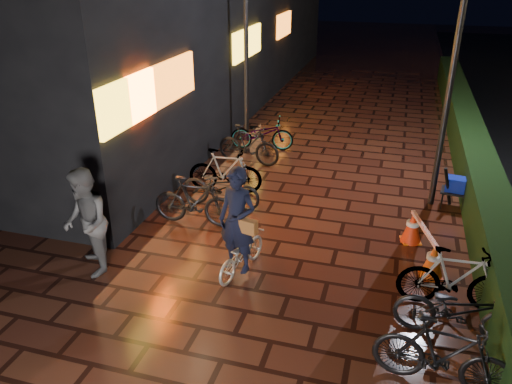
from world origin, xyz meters
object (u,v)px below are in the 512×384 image
(traffic_barrier, at_px, (422,243))
(cart_assembly, at_px, (455,186))
(bystander_person, at_px, (86,223))
(cyclist, at_px, (239,236))

(traffic_barrier, bearing_deg, cart_assembly, 73.82)
(bystander_person, distance_m, traffic_barrier, 5.96)
(bystander_person, bearing_deg, cyclist, 65.67)
(cyclist, xyz_separation_m, cart_assembly, (3.72, 3.71, -0.21))
(bystander_person, xyz_separation_m, cyclist, (2.50, 0.66, -0.22))
(cyclist, relative_size, traffic_barrier, 1.28)
(cyclist, bearing_deg, cart_assembly, 44.94)
(bystander_person, distance_m, cart_assembly, 7.61)
(traffic_barrier, relative_size, cart_assembly, 1.51)
(cart_assembly, bearing_deg, traffic_barrier, -106.18)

